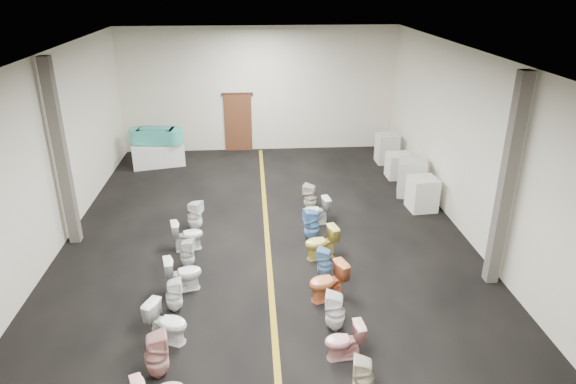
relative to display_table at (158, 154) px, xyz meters
name	(u,v)px	position (x,y,z in m)	size (l,w,h in m)	color
floor	(268,253)	(3.57, -6.46, -0.38)	(16.00, 16.00, 0.00)	black
ceiling	(265,60)	(3.57, -6.46, 4.12)	(16.00, 16.00, 0.00)	black
wall_back	(259,90)	(3.57, 1.54, 1.87)	(10.00, 10.00, 0.00)	beige
wall_left	(34,170)	(-1.43, -6.46, 1.87)	(16.00, 16.00, 0.00)	beige
wall_right	(487,159)	(8.57, -6.46, 1.87)	(16.00, 16.00, 0.00)	beige
aisle_stripe	(268,253)	(3.57, -6.46, -0.38)	(0.12, 15.60, 0.01)	olive
back_door	(238,123)	(2.77, 1.48, 0.67)	(1.00, 0.10, 2.10)	#562D19
door_frame	(237,94)	(2.77, 1.49, 1.74)	(1.15, 0.08, 0.10)	#331C11
column_left	(61,155)	(-1.18, -5.46, 1.87)	(0.25, 0.25, 4.50)	#59544C
column_right	(507,184)	(8.32, -7.96, 1.87)	(0.25, 0.25, 4.50)	#59544C
display_table	(158,154)	(0.00, 0.00, 0.00)	(1.73, 0.87, 0.77)	white
bathtub	(156,135)	(0.00, 0.00, 0.68)	(1.85, 0.80, 0.55)	#3DB29E
appliance_crate_a	(422,194)	(7.97, -4.26, 0.08)	(0.73, 0.73, 0.93)	white
appliance_crate_b	(412,178)	(7.97, -3.22, 0.16)	(0.79, 0.79, 1.09)	beige
appliance_crate_c	(398,166)	(7.97, -1.77, 0.02)	(0.71, 0.71, 0.80)	silver
appliance_crate_d	(387,148)	(7.97, -0.30, 0.13)	(0.71, 0.71, 1.02)	silver
toilet_left_3	(157,355)	(1.62, -10.38, 0.04)	(0.39, 0.40, 0.86)	#D89C96
toilet_left_4	(167,322)	(1.66, -9.48, 0.00)	(0.43, 0.76, 0.77)	white
toilet_left_5	(174,295)	(1.66, -8.59, -0.03)	(0.32, 0.33, 0.71)	white
toilet_left_6	(183,273)	(1.75, -7.84, 0.00)	(0.43, 0.75, 0.77)	white
toilet_left_7	(187,254)	(1.74, -6.97, -0.03)	(0.32, 0.33, 0.71)	silver
toilet_left_8	(188,235)	(1.66, -6.10, -0.01)	(0.42, 0.74, 0.75)	silver
toilet_left_9	(195,216)	(1.74, -5.12, 0.03)	(0.37, 0.38, 0.83)	white
toilet_right_2	(363,377)	(4.87, -11.05, -0.02)	(0.33, 0.34, 0.73)	beige
toilet_right_3	(344,341)	(4.73, -10.16, -0.04)	(0.38, 0.67, 0.69)	#E7A1A0
toilet_right_4	(335,311)	(4.70, -9.40, 0.02)	(0.36, 0.37, 0.81)	white
toilet_right_5	(328,282)	(4.70, -8.41, 0.02)	(0.45, 0.78, 0.80)	#D36F3E
toilet_right_6	(325,263)	(4.76, -7.60, -0.03)	(0.32, 0.33, 0.71)	#6EA0CD
toilet_right_7	(321,243)	(4.78, -6.75, 0.00)	(0.44, 0.76, 0.78)	gold
toilet_right_8	(312,225)	(4.67, -5.88, 0.03)	(0.38, 0.39, 0.84)	#6198D1
toilet_right_9	(316,211)	(4.88, -4.98, -0.01)	(0.42, 0.73, 0.74)	silver
toilet_right_10	(310,198)	(4.83, -4.15, 0.02)	(0.36, 0.37, 0.80)	beige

